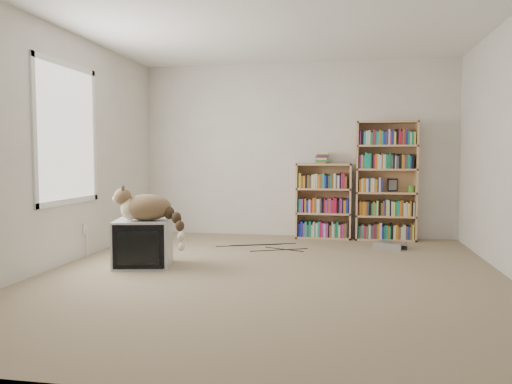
% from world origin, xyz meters
% --- Properties ---
extents(floor, '(4.50, 5.00, 0.01)m').
position_xyz_m(floor, '(0.00, 0.00, 0.00)').
color(floor, gray).
rests_on(floor, ground).
extents(wall_back, '(4.50, 0.02, 2.50)m').
position_xyz_m(wall_back, '(0.00, 2.50, 1.25)').
color(wall_back, beige).
rests_on(wall_back, floor).
extents(wall_front, '(4.50, 0.02, 2.50)m').
position_xyz_m(wall_front, '(0.00, -2.50, 1.25)').
color(wall_front, beige).
rests_on(wall_front, floor).
extents(wall_left, '(0.02, 5.00, 2.50)m').
position_xyz_m(wall_left, '(-2.25, 0.00, 1.25)').
color(wall_left, beige).
rests_on(wall_left, floor).
extents(ceiling, '(4.50, 5.00, 0.02)m').
position_xyz_m(ceiling, '(0.00, 0.00, 2.50)').
color(ceiling, white).
rests_on(ceiling, wall_back).
extents(window, '(0.02, 1.22, 1.52)m').
position_xyz_m(window, '(-2.24, 0.20, 1.40)').
color(window, white).
rests_on(window, wall_left).
extents(crt_tv, '(0.66, 0.62, 0.49)m').
position_xyz_m(crt_tv, '(-1.39, 0.18, 0.24)').
color(crt_tv, '#A8A8AA').
rests_on(crt_tv, floor).
extents(cat, '(0.83, 0.52, 0.60)m').
position_xyz_m(cat, '(-1.26, 0.11, 0.59)').
color(cat, '#3A2517').
rests_on(cat, crt_tv).
extents(bookcase_tall, '(0.82, 0.30, 1.64)m').
position_xyz_m(bookcase_tall, '(1.26, 2.36, 0.78)').
color(bookcase_tall, tan).
rests_on(bookcase_tall, floor).
extents(bookcase_short, '(0.77, 0.30, 1.06)m').
position_xyz_m(bookcase_short, '(0.41, 2.36, 0.49)').
color(bookcase_short, tan).
rests_on(bookcase_short, floor).
extents(book_stack, '(0.18, 0.24, 0.15)m').
position_xyz_m(book_stack, '(0.39, 2.33, 1.13)').
color(book_stack, '#A71632').
rests_on(book_stack, bookcase_short).
extents(green_mug, '(0.08, 0.08, 0.09)m').
position_xyz_m(green_mug, '(1.60, 2.34, 0.71)').
color(green_mug, green).
rests_on(green_mug, bookcase_tall).
extents(framed_print, '(0.13, 0.05, 0.18)m').
position_xyz_m(framed_print, '(1.36, 2.44, 0.76)').
color(framed_print, black).
rests_on(framed_print, bookcase_tall).
extents(dvd_player, '(0.42, 0.37, 0.08)m').
position_xyz_m(dvd_player, '(1.27, 1.67, 0.04)').
color(dvd_player, '#A7A6AB').
rests_on(dvd_player, floor).
extents(wall_outlet, '(0.01, 0.08, 0.13)m').
position_xyz_m(wall_outlet, '(-2.24, 0.52, 0.32)').
color(wall_outlet, silver).
rests_on(wall_outlet, wall_left).
extents(floor_cables, '(1.20, 0.70, 0.01)m').
position_xyz_m(floor_cables, '(-0.24, 1.41, 0.00)').
color(floor_cables, black).
rests_on(floor_cables, floor).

